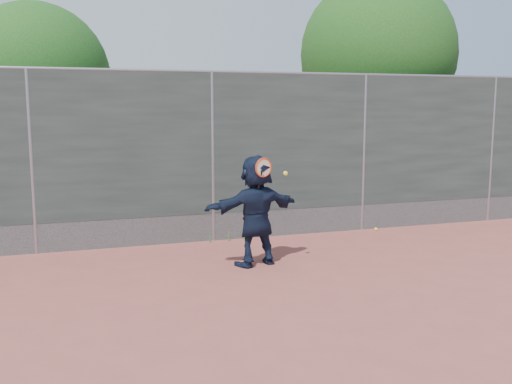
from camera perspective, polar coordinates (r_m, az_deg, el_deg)
name	(u,v)px	position (r m, az deg, el deg)	size (l,w,h in m)	color
ground	(281,303)	(7.17, 2.55, -11.03)	(80.00, 80.00, 0.00)	#9E4C42
player	(256,210)	(8.62, 0.00, -1.85)	(1.57, 0.50, 1.69)	#121B31
ball_ground	(376,229)	(11.36, 11.90, -3.66)	(0.07, 0.07, 0.07)	yellow
fence	(213,153)	(10.14, -4.36, 3.89)	(20.00, 0.06, 3.03)	#38423D
swing_action	(265,169)	(8.35, 0.95, 2.28)	(0.49, 0.21, 0.51)	red
tree_right	(383,59)	(14.03, 12.62, 12.81)	(3.78, 3.60, 5.39)	#382314
tree_left	(44,80)	(12.89, -20.41, 10.42)	(3.15, 3.00, 4.53)	#382314
weed_clump	(231,233)	(10.32, -2.52, -4.15)	(0.68, 0.07, 0.30)	#387226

